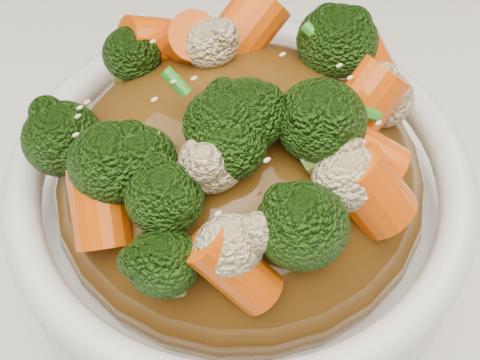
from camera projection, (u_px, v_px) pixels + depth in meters
bowl at (240, 219)px, 0.41m from camera, size 0.30×0.30×0.09m
sauce_base at (240, 184)px, 0.38m from camera, size 0.24×0.24×0.11m
carrots at (240, 91)px, 0.33m from camera, size 0.24×0.24×0.06m
broccoli at (240, 93)px, 0.33m from camera, size 0.24×0.24×0.05m
cauliflower at (240, 96)px, 0.33m from camera, size 0.24×0.24×0.04m
scallions at (240, 89)px, 0.33m from camera, size 0.18×0.18×0.02m
sesame_seeds at (240, 89)px, 0.33m from camera, size 0.21×0.21×0.01m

